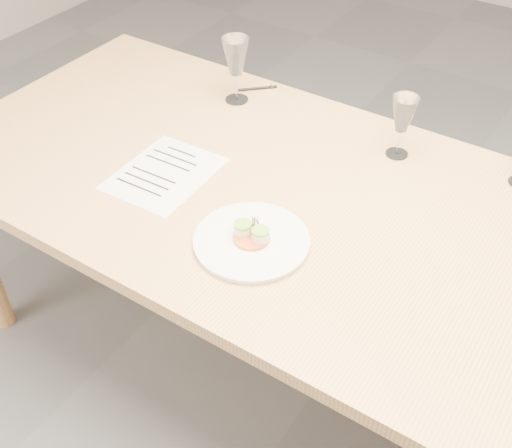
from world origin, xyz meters
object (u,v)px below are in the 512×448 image
Objects in this scene: wine_glass_1 at (403,115)px; dinner_plate at (252,240)px; recipe_sheet at (165,173)px; ballpoint_pen at (258,88)px; dining_table at (336,232)px; wine_glass_0 at (236,58)px.

dinner_plate is at bearing -104.27° from wine_glass_1.
ballpoint_pen is at bearing 92.20° from recipe_sheet.
wine_glass_0 is at bearing 149.11° from dining_table.
dining_table is 23.85× the size of ballpoint_pen.
recipe_sheet is at bearing 163.72° from dinner_plate.
wine_glass_1 is at bearing 0.18° from wine_glass_0.
dinner_plate reaches higher than ballpoint_pen.
wine_glass_0 is (-0.55, 0.33, 0.22)m from dining_table.
dinner_plate is 0.76m from ballpoint_pen.
ballpoint_pen is (-0.41, 0.65, -0.01)m from dinner_plate.
dining_table is at bearing -82.94° from ballpoint_pen.
ballpoint_pen is 0.54× the size of wine_glass_1.
wine_glass_0 reaches higher than recipe_sheet.
dining_table is at bearing 11.18° from recipe_sheet.
wine_glass_0 reaches higher than ballpoint_pen.
dining_table is 0.27m from dinner_plate.
wine_glass_0 reaches higher than dining_table.
wine_glass_1 reaches higher than ballpoint_pen.
ballpoint_pen is at bearing 170.16° from wine_glass_1.
recipe_sheet is at bearing -82.22° from wine_glass_0.
wine_glass_1 is at bearing 87.11° from dining_table.
wine_glass_0 is at bearing -179.82° from wine_glass_1.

